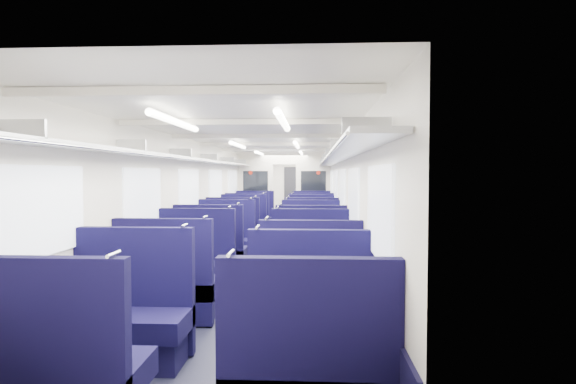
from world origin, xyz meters
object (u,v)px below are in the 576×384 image
at_px(seat_8, 211,255).
at_px(seat_13, 311,237).
at_px(seat_19, 312,220).
at_px(seat_7, 311,269).
at_px(seat_15, 312,230).
at_px(seat_17, 312,225).
at_px(seat_16, 248,225).
at_px(seat_18, 254,220).
at_px(seat_3, 310,327).
at_px(seat_12, 234,236).
at_px(seat_6, 194,268).
at_px(bulkhead, 284,190).
at_px(seat_0, 54,380).
at_px(seat_1, 309,382).
at_px(seat_10, 225,243).
at_px(seat_11, 311,245).
at_px(seat_9, 311,256).
at_px(end_door, 293,190).
at_px(seat_5, 311,293).
at_px(seat_4, 168,289).
at_px(seat_2, 129,320).
at_px(seat_14, 242,229).

xyz_separation_m(seat_8, seat_13, (1.66, 2.27, 0.00)).
bearing_deg(seat_19, seat_7, -90.00).
xyz_separation_m(seat_15, seat_17, (0.00, 1.10, 0.00)).
height_order(seat_16, seat_18, same).
distance_m(seat_3, seat_12, 6.09).
bearing_deg(seat_8, seat_17, 69.98).
xyz_separation_m(seat_6, seat_13, (1.66, 3.35, 0.00)).
relative_size(bulkhead, seat_0, 2.23).
height_order(bulkhead, seat_1, bulkhead).
height_order(bulkhead, seat_16, bulkhead).
distance_m(seat_10, seat_11, 1.66).
height_order(seat_9, seat_19, same).
bearing_deg(end_door, seat_5, -86.83).
bearing_deg(seat_18, seat_4, -90.00).
relative_size(bulkhead, seat_2, 2.23).
bearing_deg(seat_7, seat_0, -114.72).
distance_m(seat_6, seat_17, 5.88).
distance_m(seat_4, seat_5, 1.66).
bearing_deg(seat_9, seat_10, 142.35).
bearing_deg(seat_6, seat_7, -0.28).
distance_m(seat_6, seat_19, 7.01).
xyz_separation_m(seat_0, seat_8, (0.00, 4.70, 0.00)).
bearing_deg(seat_6, seat_2, -90.00).
relative_size(seat_2, seat_11, 1.00).
height_order(bulkhead, seat_15, bulkhead).
distance_m(seat_18, seat_19, 1.66).
distance_m(seat_17, seat_19, 1.17).
distance_m(seat_2, seat_16, 7.90).
bearing_deg(bulkhead, seat_2, -94.76).
distance_m(seat_8, seat_13, 2.81).
xyz_separation_m(seat_11, seat_18, (-1.66, 4.52, 0.00)).
bearing_deg(seat_8, seat_3, -64.96).
bearing_deg(seat_2, seat_6, 90.00).
relative_size(seat_2, seat_13, 1.00).
bearing_deg(seat_3, seat_16, 101.73).
bearing_deg(seat_4, seat_14, 90.00).
xyz_separation_m(seat_8, seat_15, (1.66, 3.46, 0.00)).
bearing_deg(seat_0, seat_19, 80.96).
xyz_separation_m(seat_4, seat_17, (1.66, 6.85, 0.00)).
bearing_deg(seat_17, seat_3, -90.00).
bearing_deg(seat_17, seat_19, 90.00).
bearing_deg(seat_7, seat_11, 90.00).
relative_size(seat_4, seat_6, 1.00).
bearing_deg(seat_8, seat_0, -90.00).
bearing_deg(seat_19, seat_18, -177.54).
relative_size(seat_12, seat_19, 1.00).
height_order(seat_8, seat_9, same).
bearing_deg(seat_6, seat_5, -38.09).
xyz_separation_m(seat_3, seat_19, (0.00, 9.28, 0.00)).
bearing_deg(end_door, seat_8, -93.77).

